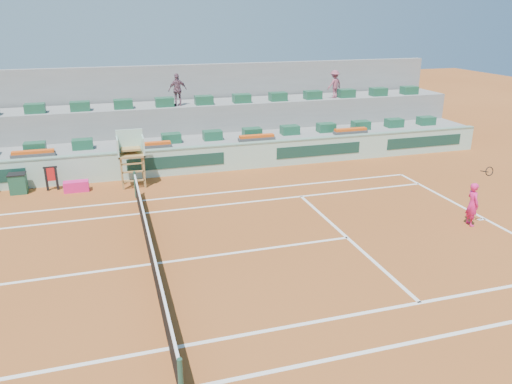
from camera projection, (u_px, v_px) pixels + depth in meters
ground at (151, 264)px, 14.75m from camera, size 90.00×90.00×0.00m
seating_tier_lower at (128, 153)px, 24.18m from camera, size 36.00×4.00×1.20m
seating_tier_upper at (125, 132)px, 25.39m from camera, size 36.00×2.40×2.60m
stadium_back_wall at (122, 109)px, 26.52m from camera, size 36.00×0.40×4.40m
player_bag at (76, 186)px, 20.71m from camera, size 0.99×0.44×0.44m
spectator_mid at (178, 90)px, 24.85m from camera, size 0.99×0.55×1.60m
spectator_right at (334, 84)px, 27.28m from camera, size 1.10×0.89×1.49m
court_lines at (151, 264)px, 14.74m from camera, size 23.89×11.09×0.01m
tennis_net at (150, 248)px, 14.57m from camera, size 0.10×11.97×1.10m
advertising_hoarding at (132, 165)px, 22.19m from camera, size 36.00×0.34×1.26m
umpire_chair at (131, 151)px, 20.98m from camera, size 1.10×0.90×2.40m
seat_row_lower at (128, 141)px, 23.09m from camera, size 32.90×0.60×0.44m
seat_row_upper at (123, 104)px, 24.33m from camera, size 32.90×0.60×0.44m
flower_planters at (94, 149)px, 21.99m from camera, size 26.80×0.36×0.28m
drink_cooler_a at (18, 183)px, 20.44m from camera, size 0.68×0.59×0.84m
towel_rack at (51, 176)px, 20.72m from camera, size 0.55×0.09×1.03m
tennis_player at (473, 204)px, 17.24m from camera, size 0.45×0.87×2.28m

